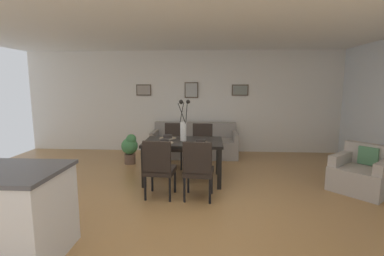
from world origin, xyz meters
name	(u,v)px	position (x,y,z in m)	size (l,w,h in m)	color
ground_plane	(190,199)	(0.00, 0.00, 0.00)	(9.00, 9.00, 0.00)	#A87A47
back_wall_panel	(199,102)	(0.00, 3.25, 1.30)	(9.00, 0.10, 2.60)	white
ceiling_panel	(192,25)	(0.00, 0.40, 2.64)	(9.00, 7.20, 0.08)	white
dining_table	(183,146)	(-0.18, 0.87, 0.65)	(1.40, 0.92, 0.74)	black
dining_chair_near_left	(159,166)	(-0.48, 0.03, 0.51)	(0.47, 0.47, 0.92)	black
dining_chair_near_right	(174,143)	(-0.47, 1.76, 0.51)	(0.45, 0.45, 0.92)	black
dining_chair_far_left	(198,167)	(0.12, -0.01, 0.51)	(0.47, 0.47, 0.92)	black
dining_chair_far_right	(202,144)	(0.14, 1.74, 0.51)	(0.46, 0.46, 0.92)	black
centerpiece_vase	(183,125)	(-0.18, 0.87, 1.02)	(0.21, 0.23, 0.73)	white
placemat_near_left	(164,143)	(-0.50, 0.66, 0.74)	(0.32, 0.32, 0.01)	#7F705B
bowl_near_left	(164,141)	(-0.50, 0.66, 0.78)	(0.17, 0.17, 0.07)	#2D2826
placemat_near_right	(168,138)	(-0.50, 1.08, 0.74)	(0.32, 0.32, 0.01)	#7F705B
bowl_near_right	(168,136)	(-0.50, 1.08, 0.78)	(0.17, 0.17, 0.07)	#2D2826
placemat_far_left	(200,143)	(0.13, 0.66, 0.74)	(0.32, 0.32, 0.01)	#7F705B
bowl_far_left	(200,141)	(0.13, 0.66, 0.78)	(0.17, 0.17, 0.07)	#2D2826
sofa	(195,145)	(-0.07, 2.70, 0.28)	(2.06, 0.84, 0.80)	gray
armchair	(363,174)	(2.81, 0.55, 0.29)	(1.13, 1.13, 0.75)	#ADA399
framed_picture_left	(144,90)	(-1.42, 3.18, 1.60)	(0.39, 0.03, 0.28)	#473828
framed_picture_center	(191,90)	(-0.18, 3.18, 1.60)	(0.35, 0.03, 0.40)	#473828
framed_picture_right	(240,90)	(1.06, 3.18, 1.60)	(0.42, 0.03, 0.28)	#473828
potted_plant	(130,147)	(-1.46, 1.89, 0.37)	(0.36, 0.36, 0.67)	brown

